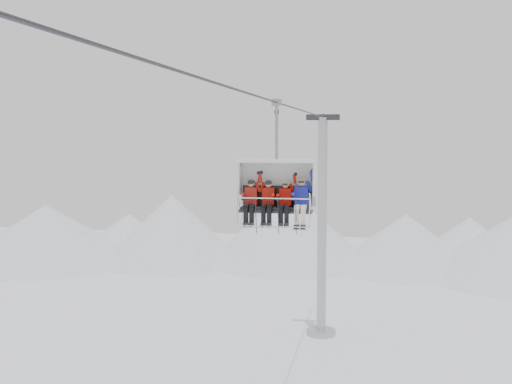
% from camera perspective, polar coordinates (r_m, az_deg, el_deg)
% --- Properties ---
extents(ridgeline, '(72.00, 21.00, 7.00)m').
position_cam_1_polar(ridgeline, '(59.57, 5.89, -3.99)').
color(ridgeline, white).
rests_on(ridgeline, ground).
extents(lift_tower_right, '(2.00, 1.80, 13.48)m').
position_cam_1_polar(lift_tower_right, '(39.25, 5.87, -4.42)').
color(lift_tower_right, '#A3A5AA').
rests_on(lift_tower_right, ground).
extents(haul_cable, '(0.06, 50.00, 0.06)m').
position_cam_1_polar(haul_cable, '(16.89, 0.00, 8.54)').
color(haul_cable, '#2D2D32').
rests_on(haul_cable, lift_tower_left).
extents(chairlift_carrier, '(2.48, 1.17, 3.98)m').
position_cam_1_polar(chairlift_carrier, '(20.58, 1.88, 0.68)').
color(chairlift_carrier, black).
rests_on(chairlift_carrier, haul_cable).
extents(skier_far_left, '(0.39, 1.69, 1.58)m').
position_cam_1_polar(skier_far_left, '(20.46, -0.48, -0.75)').
color(skier_far_left, '#A11B13').
rests_on(skier_far_left, chairlift_carrier).
extents(skier_center_left, '(0.39, 1.69, 1.55)m').
position_cam_1_polar(skier_center_left, '(20.36, 1.07, -0.80)').
color(skier_center_left, '#A61408').
rests_on(skier_center_left, chairlift_carrier).
extents(skier_center_right, '(0.38, 1.69, 1.53)m').
position_cam_1_polar(skier_center_right, '(20.27, 2.61, -0.85)').
color(skier_center_right, '#AE0E06').
rests_on(skier_center_right, chairlift_carrier).
extents(skier_far_right, '(0.42, 1.69, 1.68)m').
position_cam_1_polar(skier_far_right, '(20.22, 4.04, -0.75)').
color(skier_far_right, '#1B209A').
rests_on(skier_far_right, chairlift_carrier).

